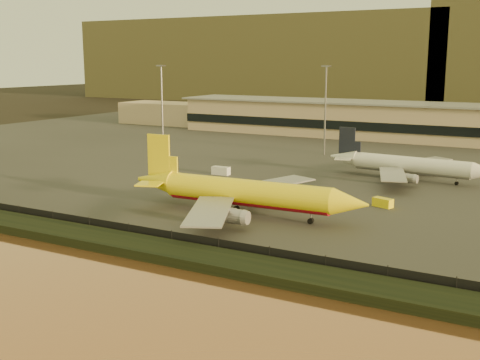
{
  "coord_description": "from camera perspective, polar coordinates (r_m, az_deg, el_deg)",
  "views": [
    {
      "loc": [
        51.81,
        -82.49,
        27.01
      ],
      "look_at": [
        -0.31,
        12.0,
        5.48
      ],
      "focal_mm": 45.0,
      "sensor_mm": 36.0,
      "label": 1
    }
  ],
  "objects": [
    {
      "name": "gse_vehicle_yellow",
      "position": [
        114.96,
        13.39,
        -2.09
      ],
      "size": [
        4.05,
        2.79,
        1.67
      ],
      "primitive_type": "cube",
      "rotation": [
        0.0,
        0.0,
        -0.33
      ],
      "color": "yellow",
      "rests_on": "tarmac"
    },
    {
      "name": "white_narrowbody_jet",
      "position": [
        142.05,
        15.68,
        1.34
      ],
      "size": [
        38.69,
        37.63,
        11.11
      ],
      "rotation": [
        0.0,
        0.0,
        -0.08
      ],
      "color": "silver",
      "rests_on": "tarmac"
    },
    {
      "name": "embankment",
      "position": [
        87.55,
        -9.08,
        -6.35
      ],
      "size": [
        320.0,
        7.0,
        1.4
      ],
      "primitive_type": "cube",
      "color": "black",
      "rests_on": "ground"
    },
    {
      "name": "dhl_cargo_jet",
      "position": [
        105.19,
        0.31,
        -1.25
      ],
      "size": [
        44.7,
        43.83,
        13.37
      ],
      "rotation": [
        0.0,
        0.0,
        0.04
      ],
      "color": "yellow",
      "rests_on": "tarmac"
    },
    {
      "name": "apron_light_masts",
      "position": [
        162.13,
        15.8,
        6.86
      ],
      "size": [
        152.2,
        12.2,
        25.4
      ],
      "color": "slate",
      "rests_on": "tarmac"
    },
    {
      "name": "tarmac",
      "position": [
        186.85,
        12.49,
        2.73
      ],
      "size": [
        320.0,
        220.0,
        0.2
      ],
      "primitive_type": "cube",
      "color": "#2D2D2D",
      "rests_on": "ground"
    },
    {
      "name": "ground",
      "position": [
        101.09,
        -3.14,
        -4.23
      ],
      "size": [
        900.0,
        900.0,
        0.0
      ],
      "primitive_type": "plane",
      "color": "black",
      "rests_on": "ground"
    },
    {
      "name": "distant_hills",
      "position": [
        428.7,
        19.52,
        11.24
      ],
      "size": [
        470.0,
        160.0,
        70.0
      ],
      "color": "brown",
      "rests_on": "ground"
    },
    {
      "name": "perimeter_fence",
      "position": [
        90.41,
        -7.53,
        -5.34
      ],
      "size": [
        300.0,
        0.05,
        2.2
      ],
      "primitive_type": "cube",
      "color": "black",
      "rests_on": "tarmac"
    },
    {
      "name": "terminal_building",
      "position": [
        219.35,
        11.2,
        5.64
      ],
      "size": [
        202.0,
        25.0,
        12.6
      ],
      "color": "tan",
      "rests_on": "tarmac"
    },
    {
      "name": "gse_vehicle_white",
      "position": [
        143.42,
        -1.82,
        0.89
      ],
      "size": [
        4.29,
        2.02,
        1.91
      ],
      "primitive_type": "cube",
      "rotation": [
        0.0,
        0.0,
        0.03
      ],
      "color": "silver",
      "rests_on": "tarmac"
    }
  ]
}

